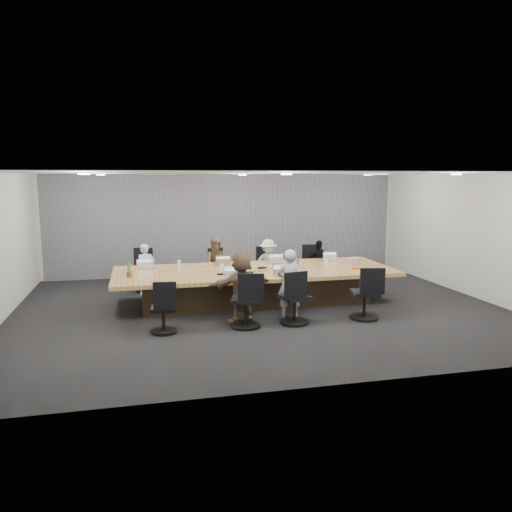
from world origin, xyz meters
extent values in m
cube|color=black|center=(0.00, 0.00, 0.00)|extent=(10.00, 8.00, 0.00)
cube|color=white|center=(0.00, 0.00, 2.80)|extent=(10.00, 8.00, 0.00)
cube|color=beige|center=(0.00, 4.00, 1.40)|extent=(10.00, 0.00, 2.80)
cube|color=beige|center=(0.00, -4.00, 1.40)|extent=(10.00, 0.00, 2.80)
cube|color=beige|center=(5.00, 0.00, 1.40)|extent=(0.00, 8.00, 2.80)
cube|color=gray|center=(0.00, 3.92, 1.40)|extent=(9.80, 0.04, 2.80)
cube|color=#322215|center=(0.00, 0.50, 0.33)|extent=(4.80, 1.40, 0.66)
cube|color=#BD8A48|center=(0.00, 0.50, 0.70)|extent=(6.00, 2.20, 0.08)
imported|color=#A7BDDB|center=(-2.29, 1.85, 0.59)|extent=(0.48, 0.36, 1.19)
cube|color=#B2B2B7|center=(-2.29, 1.30, 0.75)|extent=(0.39, 0.30, 0.02)
imported|color=brown|center=(-0.62, 1.85, 0.64)|extent=(0.69, 0.58, 1.28)
cube|color=#8C6647|center=(-0.62, 1.30, 0.75)|extent=(0.37, 0.28, 0.02)
imported|color=#A3BAA4|center=(0.65, 1.85, 0.60)|extent=(0.79, 0.46, 1.21)
cube|color=#B2B2B7|center=(0.65, 1.30, 0.75)|extent=(0.35, 0.24, 0.02)
imported|color=black|center=(1.95, 1.85, 0.58)|extent=(0.68, 0.29, 1.15)
cube|color=#B2B2B7|center=(1.95, 1.30, 0.75)|extent=(0.36, 0.28, 0.02)
imported|color=brown|center=(-0.58, -0.85, 0.68)|extent=(1.32, 0.67, 1.36)
cube|color=#B2B2B7|center=(-0.58, -0.30, 0.75)|extent=(0.40, 0.32, 0.02)
imported|color=#9D9AAF|center=(0.36, -0.85, 0.68)|extent=(0.56, 0.44, 1.36)
cube|color=#8C6647|center=(0.36, -0.30, 0.75)|extent=(0.31, 0.22, 0.02)
cylinder|color=#397F3F|center=(-2.65, 0.68, 0.86)|extent=(0.08, 0.08, 0.25)
cylinder|color=#397F3F|center=(0.91, 0.32, 0.85)|extent=(0.07, 0.07, 0.23)
cylinder|color=silver|center=(-1.61, 0.74, 0.86)|extent=(0.09, 0.09, 0.23)
cylinder|color=white|center=(-0.69, 0.74, 0.79)|extent=(0.11, 0.11, 0.11)
cylinder|color=white|center=(1.76, 0.81, 0.80)|extent=(0.09, 0.09, 0.11)
cylinder|color=brown|center=(-2.64, 0.25, 0.80)|extent=(0.10, 0.10, 0.12)
cube|color=black|center=(-0.82, 0.10, 0.75)|extent=(0.14, 0.10, 0.03)
cube|color=black|center=(0.18, 0.58, 0.76)|extent=(0.19, 0.16, 0.03)
cube|color=black|center=(-0.23, 0.01, 0.77)|extent=(0.15, 0.04, 0.05)
cube|color=#B5A592|center=(2.35, 0.61, 0.82)|extent=(0.32, 0.26, 0.15)
cube|color=#F1592E|center=(2.16, 0.08, 0.76)|extent=(0.17, 0.12, 0.04)
camera|label=1|loc=(-2.42, -9.84, 2.73)|focal=35.00mm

